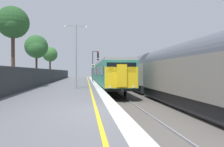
{
  "coord_description": "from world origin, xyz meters",
  "views": [
    {
      "loc": [
        -0.75,
        -8.07,
        1.48
      ],
      "look_at": [
        1.4,
        9.27,
        1.33
      ],
      "focal_mm": 34.11,
      "sensor_mm": 36.0,
      "label": 1
    }
  ],
  "objects_px": {
    "speed_limit_sign": "(93,71)",
    "platform_lamp_mid": "(76,51)",
    "background_tree_left": "(13,23)",
    "signal_gantry": "(94,62)",
    "background_tree_right": "(50,55)",
    "background_tree_centre": "(37,48)",
    "freight_train_adjacent_track": "(136,72)",
    "commuter_train_at_platform": "(103,73)"
  },
  "relations": [
    {
      "from": "speed_limit_sign",
      "to": "platform_lamp_mid",
      "type": "bearing_deg",
      "value": -100.22
    },
    {
      "from": "platform_lamp_mid",
      "to": "background_tree_left",
      "type": "xyz_separation_m",
      "value": [
        -5.68,
        1.3,
        2.53
      ]
    },
    {
      "from": "speed_limit_sign",
      "to": "signal_gantry",
      "type": "bearing_deg",
      "value": 85.61
    },
    {
      "from": "signal_gantry",
      "to": "background_tree_right",
      "type": "relative_size",
      "value": 0.72
    },
    {
      "from": "speed_limit_sign",
      "to": "background_tree_right",
      "type": "height_order",
      "value": "background_tree_right"
    },
    {
      "from": "signal_gantry",
      "to": "platform_lamp_mid",
      "type": "distance_m",
      "value": 15.31
    },
    {
      "from": "background_tree_centre",
      "to": "freight_train_adjacent_track",
      "type": "bearing_deg",
      "value": -13.16
    },
    {
      "from": "commuter_train_at_platform",
      "to": "speed_limit_sign",
      "type": "relative_size",
      "value": 15.21
    },
    {
      "from": "commuter_train_at_platform",
      "to": "platform_lamp_mid",
      "type": "bearing_deg",
      "value": -102.11
    },
    {
      "from": "background_tree_left",
      "to": "background_tree_centre",
      "type": "distance_m",
      "value": 11.77
    },
    {
      "from": "signal_gantry",
      "to": "platform_lamp_mid",
      "type": "bearing_deg",
      "value": -98.33
    },
    {
      "from": "platform_lamp_mid",
      "to": "freight_train_adjacent_track",
      "type": "bearing_deg",
      "value": 51.8
    },
    {
      "from": "freight_train_adjacent_track",
      "to": "signal_gantry",
      "type": "relative_size",
      "value": 9.41
    },
    {
      "from": "background_tree_left",
      "to": "commuter_train_at_platform",
      "type": "bearing_deg",
      "value": 59.46
    },
    {
      "from": "signal_gantry",
      "to": "background_tree_left",
      "type": "distance_m",
      "value": 16.19
    },
    {
      "from": "platform_lamp_mid",
      "to": "background_tree_left",
      "type": "bearing_deg",
      "value": 167.14
    },
    {
      "from": "signal_gantry",
      "to": "speed_limit_sign",
      "type": "xyz_separation_m",
      "value": [
        -0.38,
        -4.96,
        -1.35
      ]
    },
    {
      "from": "commuter_train_at_platform",
      "to": "platform_lamp_mid",
      "type": "xyz_separation_m",
      "value": [
        -3.68,
        -17.16,
        2.04
      ]
    },
    {
      "from": "commuter_train_at_platform",
      "to": "background_tree_centre",
      "type": "bearing_deg",
      "value": -157.32
    },
    {
      "from": "commuter_train_at_platform",
      "to": "background_tree_right",
      "type": "height_order",
      "value": "background_tree_right"
    },
    {
      "from": "commuter_train_at_platform",
      "to": "background_tree_left",
      "type": "relative_size",
      "value": 5.28
    },
    {
      "from": "speed_limit_sign",
      "to": "platform_lamp_mid",
      "type": "xyz_separation_m",
      "value": [
        -1.84,
        -10.19,
        1.67
      ]
    },
    {
      "from": "platform_lamp_mid",
      "to": "background_tree_right",
      "type": "height_order",
      "value": "background_tree_right"
    },
    {
      "from": "freight_train_adjacent_track",
      "to": "speed_limit_sign",
      "type": "xyz_separation_m",
      "value": [
        -5.85,
        0.42,
        0.22
      ]
    },
    {
      "from": "commuter_train_at_platform",
      "to": "background_tree_centre",
      "type": "xyz_separation_m",
      "value": [
        -9.91,
        -4.14,
        3.71
      ]
    },
    {
      "from": "platform_lamp_mid",
      "to": "background_tree_centre",
      "type": "xyz_separation_m",
      "value": [
        -6.22,
        13.02,
        1.67
      ]
    },
    {
      "from": "signal_gantry",
      "to": "background_tree_centre",
      "type": "bearing_deg",
      "value": -165.91
    },
    {
      "from": "signal_gantry",
      "to": "background_tree_centre",
      "type": "xyz_separation_m",
      "value": [
        -8.44,
        -2.12,
        1.99
      ]
    },
    {
      "from": "background_tree_left",
      "to": "freight_train_adjacent_track",
      "type": "bearing_deg",
      "value": 32.37
    },
    {
      "from": "signal_gantry",
      "to": "background_tree_right",
      "type": "bearing_deg",
      "value": 126.77
    },
    {
      "from": "speed_limit_sign",
      "to": "background_tree_left",
      "type": "relative_size",
      "value": 0.35
    },
    {
      "from": "speed_limit_sign",
      "to": "background_tree_right",
      "type": "distance_m",
      "value": 19.0
    },
    {
      "from": "speed_limit_sign",
      "to": "background_tree_centre",
      "type": "relative_size",
      "value": 0.38
    },
    {
      "from": "commuter_train_at_platform",
      "to": "signal_gantry",
      "type": "distance_m",
      "value": 3.03
    },
    {
      "from": "freight_train_adjacent_track",
      "to": "speed_limit_sign",
      "type": "distance_m",
      "value": 5.87
    },
    {
      "from": "background_tree_right",
      "to": "background_tree_centre",
      "type": "bearing_deg",
      "value": -88.59
    },
    {
      "from": "platform_lamp_mid",
      "to": "background_tree_left",
      "type": "height_order",
      "value": "background_tree_left"
    },
    {
      "from": "platform_lamp_mid",
      "to": "speed_limit_sign",
      "type": "bearing_deg",
      "value": 79.78
    },
    {
      "from": "commuter_train_at_platform",
      "to": "signal_gantry",
      "type": "xyz_separation_m",
      "value": [
        -1.46,
        -2.02,
        1.72
      ]
    },
    {
      "from": "freight_train_adjacent_track",
      "to": "background_tree_right",
      "type": "xyz_separation_m",
      "value": [
        -14.25,
        17.12,
        3.58
      ]
    },
    {
      "from": "signal_gantry",
      "to": "background_tree_right",
      "type": "xyz_separation_m",
      "value": [
        -8.78,
        11.75,
        2.01
      ]
    },
    {
      "from": "background_tree_centre",
      "to": "signal_gantry",
      "type": "bearing_deg",
      "value": 14.09
    }
  ]
}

